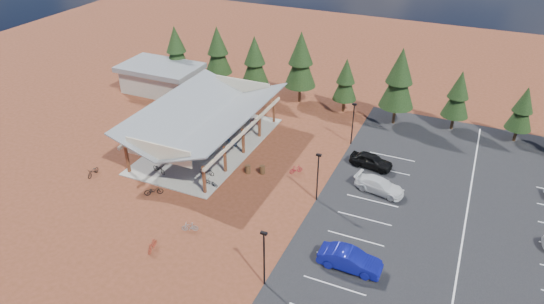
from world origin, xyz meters
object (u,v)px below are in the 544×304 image
object	(u,v)px
car_1	(350,260)
bike_3	(203,118)
lamp_post_0	(264,255)
bike_4	(207,171)
trash_bin_1	(262,170)
bike_0	(159,169)
lamp_post_2	(353,121)
car_4	(371,161)
bike_16	(211,183)
bike_11	(152,246)
bike_13	(190,227)
lamp_post_1	(318,174)
bike_6	(231,142)
bike_8	(93,172)
bike_1	(184,141)
bike_12	(154,191)
bike_5	(200,155)
bike_2	(197,133)
trash_bin_0	(248,169)
bike_pavilion	(206,115)
bike_7	(255,122)
bike_15	(296,169)
outbuilding	(161,78)
car_3	(379,185)

from	to	relation	value
car_1	bike_3	bearing A→B (deg)	54.37
lamp_post_0	bike_4	world-z (taller)	lamp_post_0
trash_bin_1	bike_0	distance (m)	10.79
lamp_post_2	car_4	size ratio (longest dim) A/B	1.13
bike_16	bike_11	bearing A→B (deg)	12.06
bike_4	car_1	distance (m)	18.69
bike_4	bike_13	size ratio (longest dim) A/B	1.14
lamp_post_1	bike_11	world-z (taller)	lamp_post_1
trash_bin_1	bike_6	size ratio (longest dim) A/B	0.53
bike_3	bike_16	xyz separation A→B (m)	(8.21, -11.98, -0.16)
bike_8	car_1	size ratio (longest dim) A/B	0.35
bike_1	bike_13	world-z (taller)	bike_1
lamp_post_2	bike_12	bearing A→B (deg)	-130.05
bike_6	bike_4	bearing A→B (deg)	-160.92
bike_8	car_4	size ratio (longest dim) A/B	0.39
lamp_post_0	bike_8	size ratio (longest dim) A/B	2.89
bike_16	bike_5	bearing A→B (deg)	-126.51
bike_2	car_1	xyz separation A→B (m)	(22.71, -13.98, 0.35)
lamp_post_0	bike_5	size ratio (longest dim) A/B	2.84
trash_bin_0	car_4	distance (m)	13.16
car_1	trash_bin_1	bearing A→B (deg)	51.71
lamp_post_1	lamp_post_2	xyz separation A→B (m)	(0.00, 12.00, 0.00)
lamp_post_2	bike_3	xyz separation A→B (m)	(-18.62, -2.15, -2.41)
bike_8	bike_11	bearing A→B (deg)	-36.42
bike_5	bike_3	bearing A→B (deg)	14.09
bike_1	bike_13	distance (m)	15.59
bike_0	bike_16	xyz separation A→B (m)	(6.19, 0.17, -0.19)
bike_1	car_1	distance (m)	25.79
trash_bin_0	bike_16	world-z (taller)	trash_bin_0
bike_pavilion	bike_3	distance (m)	6.87
bike_7	bike_15	distance (m)	11.74
trash_bin_1	bike_12	xyz separation A→B (m)	(-8.09, -7.79, 0.03)
trash_bin_0	bike_3	bearing A→B (deg)	141.65
bike_2	bike_4	distance (m)	8.80
car_4	bike_12	bearing A→B (deg)	133.21
bike_2	bike_13	distance (m)	17.48
bike_1	lamp_post_2	bearing A→B (deg)	-69.50
bike_13	bike_0	bearing A→B (deg)	-153.43
outbuilding	bike_5	distance (m)	20.56
car_1	bike_4	bearing A→B (deg)	68.24
bike_pavilion	bike_13	distance (m)	15.66
trash_bin_0	bike_13	size ratio (longest dim) A/B	0.61
bike_8	car_1	xyz separation A→B (m)	(28.16, -2.27, 0.41)
trash_bin_1	bike_1	world-z (taller)	bike_1
bike_15	bike_8	bearing A→B (deg)	69.12
bike_pavilion	bike_1	xyz separation A→B (m)	(-2.57, -1.13, -3.28)
bike_5	car_3	distance (m)	19.42
lamp_post_2	bike_8	distance (m)	28.68
trash_bin_0	car_1	size ratio (longest dim) A/B	0.18
lamp_post_0	outbuilding	bearing A→B (deg)	136.01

